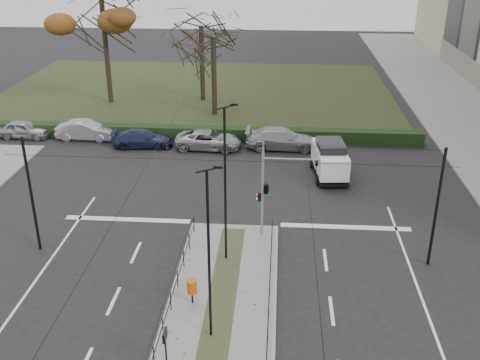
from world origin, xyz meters
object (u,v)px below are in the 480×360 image
object	(u,v)px
streetlamp_median_far	(226,184)
bare_tree_center	(201,31)
parked_car_fifth	(282,138)
info_panel	(165,340)
parked_car_first	(24,129)
traffic_light	(268,187)
parked_car_third	(142,139)
streetlamp_median_near	(209,255)
white_van	(330,158)
bare_tree_near	(213,43)
parked_car_fourth	(208,140)
parked_car_second	(86,130)
litter_bin	(192,287)

from	to	relation	value
streetlamp_median_far	bare_tree_center	world-z (taller)	bare_tree_center
streetlamp_median_far	parked_car_fifth	bearing A→B (deg)	80.59
info_panel	parked_car_first	distance (m)	29.00
traffic_light	parked_car_third	world-z (taller)	traffic_light
traffic_light	parked_car_fifth	size ratio (longest dim) A/B	0.87
info_panel	parked_car_first	bearing A→B (deg)	123.13
parked_car_first	bare_tree_center	size ratio (longest dim) A/B	0.44
streetlamp_median_near	white_van	size ratio (longest dim) A/B	1.60
info_panel	bare_tree_near	bearing A→B (deg)	93.40
traffic_light	parked_car_first	xyz separation A→B (m)	(-19.11, 13.85, -2.14)
parked_car_first	bare_tree_near	xyz separation A→B (m)	(14.00, 6.84, 5.50)
streetlamp_median_near	parked_car_first	world-z (taller)	streetlamp_median_near
parked_car_first	parked_car_fourth	world-z (taller)	parked_car_first
info_panel	bare_tree_center	size ratio (longest dim) A/B	0.21
streetlamp_median_near	streetlamp_median_far	distance (m)	5.67
traffic_light	parked_car_fourth	bearing A→B (deg)	110.30
parked_car_second	info_panel	bearing A→B (deg)	-155.43
litter_bin	parked_car_fifth	world-z (taller)	parked_car_fifth
parked_car_second	parked_car_fourth	distance (m)	9.68
white_van	parked_car_fourth	bearing A→B (deg)	152.36
parked_car_second	white_van	world-z (taller)	white_van
parked_car_first	parked_car_fifth	bearing A→B (deg)	-91.37
streetlamp_median_near	bare_tree_near	world-z (taller)	bare_tree_near
bare_tree_near	parked_car_fifth	distance (m)	11.07
parked_car_first	info_panel	bearing A→B (deg)	-145.71
traffic_light	streetlamp_median_far	xyz separation A→B (m)	(-1.88, -2.57, 1.28)
litter_bin	bare_tree_near	distance (m)	27.48
info_panel	parked_car_first	xyz separation A→B (m)	(-15.84, 24.27, -0.96)
info_panel	streetlamp_median_far	bearing A→B (deg)	79.97
white_van	bare_tree_near	distance (m)	16.18
streetlamp_median_far	info_panel	bearing A→B (deg)	-100.03
traffic_light	parked_car_first	world-z (taller)	traffic_light
traffic_light	parked_car_second	world-z (taller)	traffic_light
parked_car_second	parked_car_fifth	xyz separation A→B (m)	(14.93, -0.88, 0.04)
streetlamp_median_near	info_panel	bearing A→B (deg)	-121.40
parked_car_fourth	parked_car_first	bearing A→B (deg)	86.80
traffic_light	parked_car_fourth	size ratio (longest dim) A/B	0.96
litter_bin	parked_car_fourth	xyz separation A→B (m)	(-1.65, 18.75, -0.27)
streetlamp_median_near	white_van	bearing A→B (deg)	70.66
traffic_light	parked_car_fifth	distance (m)	13.15
bare_tree_near	traffic_light	bearing A→B (deg)	-76.10
bare_tree_near	bare_tree_center	bearing A→B (deg)	110.11
streetlamp_median_far	parked_car_first	distance (m)	24.05
traffic_light	parked_car_third	bearing A→B (deg)	127.24
parked_car_second	litter_bin	bearing A→B (deg)	-150.44
parked_car_second	white_van	size ratio (longest dim) A/B	0.97
info_panel	parked_car_first	size ratio (longest dim) A/B	0.48
parked_car_fifth	traffic_light	bearing A→B (deg)	177.20
parked_car_fifth	streetlamp_median_far	bearing A→B (deg)	170.84
traffic_light	bare_tree_center	size ratio (longest dim) A/B	0.51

